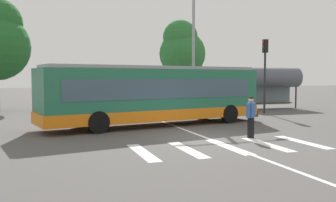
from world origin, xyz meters
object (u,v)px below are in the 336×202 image
Objects in this scene: city_transit_bus at (155,95)px; twin_arm_street_lamp at (194,32)px; parked_car_blue at (69,100)px; parked_car_white at (103,99)px; parked_car_silver at (136,98)px; traffic_light_far_corner at (265,64)px; pedestrian_crossing_street at (251,115)px; background_tree_right at (182,49)px; parked_car_teal at (165,98)px; bus_stop_shelter at (271,78)px.

twin_arm_street_lamp reaches higher than city_transit_bus.
parked_car_white is at bearing 6.01° from parked_car_blue.
parked_car_silver is 0.89× the size of traffic_light_far_corner.
parked_car_blue is (-6.22, 16.50, -0.20)m from pedestrian_crossing_street.
background_tree_right is (7.25, 1.38, 4.25)m from parked_car_white.
city_transit_bus is at bearing -72.19° from parked_car_blue.
parked_car_silver is at bearing 92.77° from pedestrian_crossing_street.
background_tree_right is at bearing 10.80° from parked_car_white.
parked_car_white is 0.60× the size of background_tree_right.
parked_car_blue is 1.01× the size of parked_car_silver.
parked_car_white is 8.51m from background_tree_right.
parked_car_silver is at bearing -177.22° from parked_car_teal.
city_transit_bus is 2.56× the size of bus_stop_shelter.
parked_car_silver is 2.59m from parked_car_teal.
background_tree_right is at bearing 9.50° from parked_car_blue.
bus_stop_shelter is at bearing -33.19° from parked_car_teal.
parked_car_blue is at bearing -176.94° from parked_car_silver.
bus_stop_shelter is 7.86m from twin_arm_street_lamp.
pedestrian_crossing_street is 0.38× the size of parked_car_white.
traffic_light_far_corner is (9.89, -7.84, 2.62)m from parked_car_white.
pedestrian_crossing_street is at bearing -78.25° from parked_car_white.
bus_stop_shelter is 0.52× the size of twin_arm_street_lamp.
parked_car_white is 0.50× the size of twin_arm_street_lamp.
parked_car_white is at bearing -179.95° from parked_car_silver.
traffic_light_far_corner reaches higher than pedestrian_crossing_street.
bus_stop_shelter is at bearing 50.06° from traffic_light_far_corner.
parked_car_white is 1.01× the size of parked_car_silver.
parked_car_silver and parked_car_teal have the same top height.
parked_car_teal is 4.85m from background_tree_right.
city_transit_bus is 1.33× the size of twin_arm_street_lamp.
traffic_light_far_corner is at bearing -47.42° from parked_car_silver.
background_tree_right is (9.98, 1.67, 4.25)m from parked_car_blue.
city_transit_bus reaches higher than parked_car_white.
parked_car_white is 9.30m from twin_arm_street_lamp.
twin_arm_street_lamp is (-7.08, -1.04, 3.24)m from bus_stop_shelter.
twin_arm_street_lamp reaches higher than traffic_light_far_corner.
parked_car_blue is 14.94m from traffic_light_far_corner.
parked_car_teal is at bearing 120.13° from traffic_light_far_corner.
parked_car_silver is 0.59× the size of background_tree_right.
parked_car_white is at bearing 94.52° from city_transit_bus.
parked_car_silver is at bearing 132.58° from traffic_light_far_corner.
traffic_light_far_corner is 5.41m from twin_arm_street_lamp.
pedestrian_crossing_street is at bearing -95.97° from parked_car_teal.
parked_car_silver is at bearing 0.05° from parked_car_white.
bus_stop_shelter is (11.64, 7.01, 0.83)m from city_transit_bus.
pedestrian_crossing_street is 0.38× the size of parked_car_teal.
pedestrian_crossing_street reaches higher than parked_car_blue.
parked_car_white is 0.90× the size of traffic_light_far_corner.
parked_car_blue is at bearing 110.66° from pedestrian_crossing_street.
background_tree_right is at bearing 131.39° from bus_stop_shelter.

